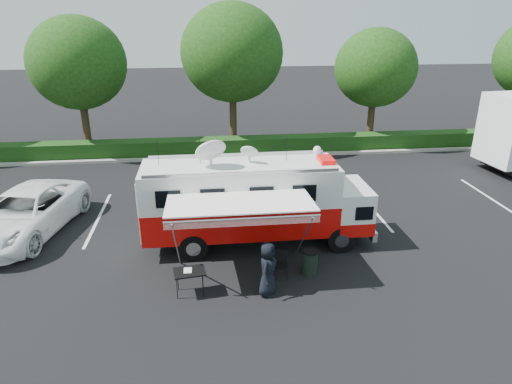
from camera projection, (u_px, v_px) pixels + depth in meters
ground_plane at (258, 243)px, 17.41m from camera, size 120.00×120.00×0.00m
back_border at (251, 69)px, 27.61m from camera, size 60.00×6.14×8.87m
stall_lines at (238, 212)px, 20.13m from camera, size 24.12×5.50×0.01m
command_truck at (256, 201)px, 16.77m from camera, size 8.43×2.32×4.05m
awning at (240, 206)px, 14.14m from camera, size 4.60×2.40×2.78m
white_suv at (29, 233)px, 18.22m from camera, size 4.18×6.73×1.74m
person at (267, 294)px, 14.29m from camera, size 0.85×1.02×1.78m
folding_table at (189, 272)px, 14.02m from camera, size 1.03×0.80×0.81m
folding_chair at (281, 261)px, 15.08m from camera, size 0.53×0.55×0.92m
trash_bin at (310, 262)px, 15.26m from camera, size 0.56×0.56×0.84m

